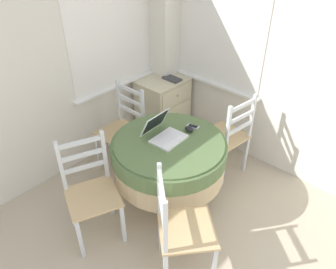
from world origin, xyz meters
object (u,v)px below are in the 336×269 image
(laptop, at_px, (164,133))
(book_on_cabinet, at_px, (172,79))
(cell_phone, at_px, (193,126))
(computer_mouse, at_px, (189,129))
(dining_chair_camera_near, at_px, (181,229))
(dining_chair_near_back_window, at_px, (123,130))
(dining_chair_near_right_window, at_px, (227,137))
(round_dining_table, at_px, (169,156))
(dining_chair_left_flank, at_px, (91,193))
(corner_cabinet, at_px, (163,106))

(laptop, height_order, book_on_cabinet, laptop)
(cell_phone, distance_m, book_on_cabinet, 1.04)
(computer_mouse, distance_m, cell_phone, 0.09)
(dining_chair_camera_near, bearing_deg, dining_chair_near_back_window, 66.23)
(dining_chair_near_back_window, bearing_deg, laptop, -96.19)
(dining_chair_camera_near, bearing_deg, book_on_cabinet, 43.94)
(computer_mouse, height_order, dining_chair_near_right_window, dining_chair_near_right_window)
(computer_mouse, xyz_separation_m, cell_phone, (0.08, 0.02, -0.02))
(laptop, xyz_separation_m, cell_phone, (0.32, -0.09, -0.04))
(round_dining_table, height_order, cell_phone, cell_phone)
(laptop, bearing_deg, dining_chair_left_flank, 168.28)
(dining_chair_camera_near, bearing_deg, dining_chair_near_right_window, 18.88)
(laptop, distance_m, dining_chair_camera_near, 0.89)
(dining_chair_near_right_window, relative_size, book_on_cabinet, 4.28)
(dining_chair_near_back_window, relative_size, dining_chair_camera_near, 1.00)
(corner_cabinet, bearing_deg, dining_chair_near_back_window, -169.52)
(round_dining_table, bearing_deg, book_on_cabinet, 40.82)
(computer_mouse, bearing_deg, dining_chair_left_flank, 164.97)
(dining_chair_near_back_window, distance_m, dining_chair_left_flank, 0.97)
(cell_phone, distance_m, dining_chair_left_flank, 1.12)
(laptop, height_order, dining_chair_camera_near, dining_chair_camera_near)
(cell_phone, bearing_deg, dining_chair_near_back_window, 107.36)
(computer_mouse, bearing_deg, dining_chair_near_right_window, -13.26)
(dining_chair_left_flank, bearing_deg, laptop, -11.72)
(laptop, relative_size, cell_phone, 2.63)
(laptop, relative_size, corner_cabinet, 0.46)
(round_dining_table, xyz_separation_m, dining_chair_near_right_window, (0.75, -0.15, -0.10))
(cell_phone, relative_size, dining_chair_near_back_window, 0.14)
(cell_phone, height_order, dining_chair_left_flank, dining_chair_left_flank)
(book_on_cabinet, bearing_deg, computer_mouse, -129.54)
(cell_phone, height_order, book_on_cabinet, book_on_cabinet)
(cell_phone, xyz_separation_m, dining_chair_near_back_window, (-0.24, 0.77, -0.27))
(laptop, distance_m, book_on_cabinet, 1.20)
(laptop, bearing_deg, book_on_cabinet, 38.50)
(dining_chair_near_right_window, height_order, dining_chair_left_flank, same)
(cell_phone, relative_size, dining_chair_left_flank, 0.14)
(laptop, relative_size, dining_chair_near_back_window, 0.36)
(dining_chair_near_back_window, relative_size, dining_chair_left_flank, 1.00)
(book_on_cabinet, bearing_deg, cell_phone, -126.75)
(computer_mouse, xyz_separation_m, dining_chair_camera_near, (-0.75, -0.55, -0.29))
(dining_chair_near_right_window, distance_m, corner_cabinet, 1.07)
(dining_chair_near_back_window, bearing_deg, computer_mouse, -78.78)
(dining_chair_near_right_window, bearing_deg, cell_phone, 161.44)
(dining_chair_near_back_window, bearing_deg, dining_chair_camera_near, -113.77)
(round_dining_table, height_order, dining_chair_left_flank, dining_chair_left_flank)
(round_dining_table, bearing_deg, laptop, 78.47)
(cell_phone, distance_m, corner_cabinet, 1.13)
(laptop, bearing_deg, dining_chair_near_right_window, -17.08)
(cell_phone, bearing_deg, dining_chair_near_right_window, -18.56)
(dining_chair_camera_near, relative_size, dining_chair_left_flank, 1.00)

